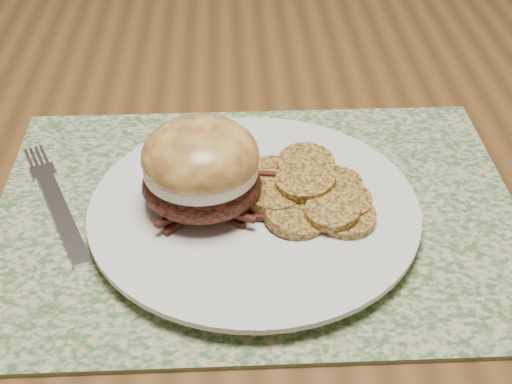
% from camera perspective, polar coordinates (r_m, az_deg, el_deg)
% --- Properties ---
extents(dining_table, '(1.50, 0.90, 0.75)m').
position_cam_1_polar(dining_table, '(0.86, -0.27, 4.46)').
color(dining_table, brown).
rests_on(dining_table, ground).
extents(placemat, '(0.45, 0.33, 0.00)m').
position_cam_1_polar(placemat, '(0.61, 0.11, -1.69)').
color(placemat, '#3C6132').
rests_on(placemat, dining_table).
extents(dinner_plate, '(0.26, 0.26, 0.02)m').
position_cam_1_polar(dinner_plate, '(0.60, -0.15, -1.59)').
color(dinner_plate, silver).
rests_on(dinner_plate, placemat).
extents(pork_sandwich, '(0.10, 0.10, 0.07)m').
position_cam_1_polar(pork_sandwich, '(0.57, -4.43, 1.92)').
color(pork_sandwich, black).
rests_on(pork_sandwich, dinner_plate).
extents(roasted_potatoes, '(0.12, 0.13, 0.03)m').
position_cam_1_polar(roasted_potatoes, '(0.59, 4.64, -0.22)').
color(roasted_potatoes, olive).
rests_on(roasted_potatoes, dinner_plate).
extents(fork, '(0.09, 0.17, 0.00)m').
position_cam_1_polar(fork, '(0.65, -15.77, -0.59)').
color(fork, silver).
rests_on(fork, placemat).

